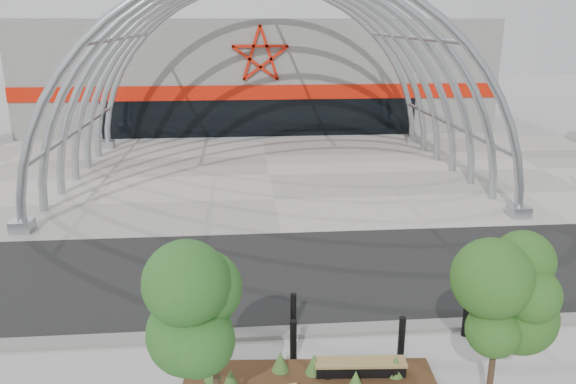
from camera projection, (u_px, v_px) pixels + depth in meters
name	position (u px, v px, depth m)	size (l,w,h in m)	color
ground	(301.00, 329.00, 14.99)	(140.00, 140.00, 0.00)	#9E9D98
road	(289.00, 272.00, 18.32)	(140.00, 7.00, 0.02)	black
forecourt	(269.00, 175.00, 29.75)	(60.00, 17.00, 0.04)	gray
kerb	(302.00, 332.00, 14.73)	(60.00, 0.50, 0.12)	slate
arena_building	(257.00, 70.00, 45.68)	(34.00, 15.24, 8.00)	slate
vault_canopy	(269.00, 175.00, 29.75)	(20.80, 15.80, 20.36)	#999EA3
planting_bed	(306.00, 380.00, 12.63)	(5.81, 2.14, 0.60)	#311F12
street_tree_0	(213.00, 309.00, 10.23)	(1.74, 1.74, 3.96)	black
street_tree_1	(501.00, 290.00, 11.11)	(1.63, 1.63, 3.85)	#311F16
bench_1	(360.00, 369.00, 12.88)	(2.11, 0.59, 0.44)	black
bollard_0	(212.00, 309.00, 14.99)	(0.16, 0.16, 0.99)	black
bollard_1	(293.00, 340.00, 13.50)	(0.17, 0.17, 1.04)	black
bollard_2	(293.00, 311.00, 14.92)	(0.16, 0.16, 0.98)	black
bollard_3	(402.00, 337.00, 13.63)	(0.17, 0.17, 1.05)	black
bollard_4	(466.00, 316.00, 14.51)	(0.18, 0.18, 1.12)	black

